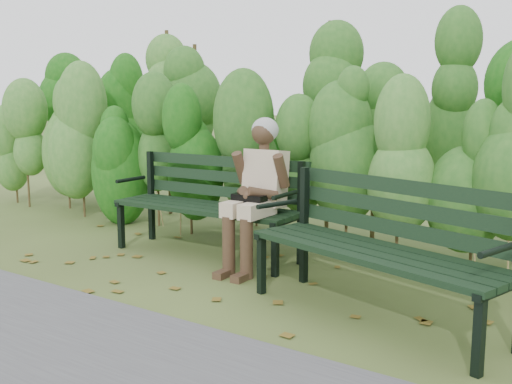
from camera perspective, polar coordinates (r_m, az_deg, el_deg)
The scene contains 7 objects.
ground at distance 5.26m, azimuth -2.18°, elevation -8.60°, with size 80.00×80.00×0.00m, color #424E24.
footpath at distance 3.84m, azimuth -22.92°, elevation -16.13°, with size 60.00×2.50×0.01m, color #474749.
hedge_band at distance 6.61m, azimuth 7.45°, elevation 6.07°, with size 11.04×1.67×2.42m.
leaf_litter at distance 5.17m, azimuth -4.91°, elevation -8.90°, with size 5.94×2.10×0.01m.
bench_left at distance 6.08m, azimuth -4.21°, elevation -0.50°, with size 2.01×0.71×1.00m.
bench_right at distance 4.41m, azimuth 12.12°, elevation -4.28°, with size 2.11×1.18×1.00m.
seated_woman at distance 5.51m, azimuth 0.10°, elevation 0.76°, with size 0.55×0.80×1.41m.
Camera 1 is at (2.99, -4.02, 1.60)m, focal length 42.00 mm.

